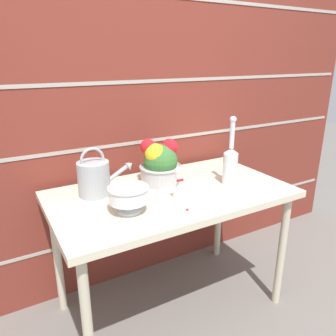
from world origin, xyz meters
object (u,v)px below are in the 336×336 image
object	(u,v)px
watering_can	(95,178)
figurine_vase	(178,187)
glass_decanter	(230,163)
flower_planter	(160,163)
crystal_pedestal_bowl	(128,195)

from	to	relation	value
watering_can	figurine_vase	xyz separation A→B (m)	(0.33, -0.28, -0.02)
watering_can	glass_decanter	size ratio (longest dim) A/B	0.80
glass_decanter	figurine_vase	distance (m)	0.38
watering_can	flower_planter	bearing A→B (deg)	-2.27
watering_can	glass_decanter	xyz separation A→B (m)	(0.70, -0.22, 0.03)
watering_can	flower_planter	size ratio (longest dim) A/B	1.20
crystal_pedestal_bowl	flower_planter	bearing A→B (deg)	40.20
flower_planter	figurine_vase	size ratio (longest dim) A/B	1.45
glass_decanter	figurine_vase	bearing A→B (deg)	-171.38
flower_planter	figurine_vase	bearing A→B (deg)	-98.53
crystal_pedestal_bowl	figurine_vase	xyz separation A→B (m)	(0.26, -0.01, -0.01)
crystal_pedestal_bowl	watering_can	bearing A→B (deg)	104.86
watering_can	figurine_vase	distance (m)	0.43
watering_can	figurine_vase	size ratio (longest dim) A/B	1.74
flower_planter	crystal_pedestal_bowl	bearing A→B (deg)	-139.80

